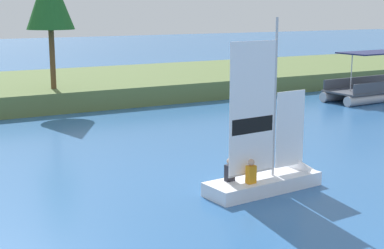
{
  "coord_description": "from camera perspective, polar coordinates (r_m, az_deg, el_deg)",
  "views": [
    {
      "loc": [
        -10.56,
        -4.84,
        5.66
      ],
      "look_at": [
        -0.17,
        14.07,
        1.2
      ],
      "focal_mm": 53.85,
      "sensor_mm": 36.0,
      "label": 1
    }
  ],
  "objects": [
    {
      "name": "shore_bank",
      "position": [
        37.62,
        -12.25,
        3.63
      ],
      "size": [
        80.0,
        12.2,
        1.13
      ],
      "primitive_type": "cube",
      "color": "#5B703D",
      "rests_on": "ground"
    },
    {
      "name": "sailboat",
      "position": [
        18.49,
        8.5,
        -4.85
      ],
      "size": [
        4.44,
        1.58,
        5.68
      ],
      "rotation": [
        0.0,
        0.0,
        0.09
      ],
      "color": "white",
      "rests_on": "ground"
    },
    {
      "name": "pontoon_boat",
      "position": [
        36.86,
        17.43,
        3.42
      ],
      "size": [
        6.46,
        2.88,
        2.94
      ],
      "rotation": [
        0.0,
        0.0,
        0.05
      ],
      "color": "#B2B2B7",
      "rests_on": "ground"
    }
  ]
}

